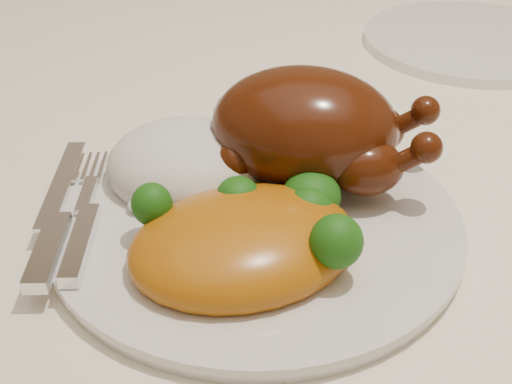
{
  "coord_description": "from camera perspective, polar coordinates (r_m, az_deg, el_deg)",
  "views": [
    {
      "loc": [
        -0.14,
        -0.55,
        1.06
      ],
      "look_at": [
        -0.09,
        -0.15,
        0.8
      ],
      "focal_mm": 50.0,
      "sensor_mm": 36.0,
      "label": 1
    }
  ],
  "objects": [
    {
      "name": "dining_table",
      "position": [
        0.69,
        6.02,
        -1.93
      ],
      "size": [
        1.6,
        0.9,
        0.76
      ],
      "color": "brown",
      "rests_on": "floor"
    },
    {
      "name": "tablecloth",
      "position": [
        0.65,
        6.39,
        3.34
      ],
      "size": [
        1.73,
        1.03,
        0.18
      ],
      "color": "white",
      "rests_on": "dining_table"
    },
    {
      "name": "dinner_plate",
      "position": [
        0.49,
        -0.0,
        -2.53
      ],
      "size": [
        0.36,
        0.36,
        0.01
      ],
      "primitive_type": "cylinder",
      "rotation": [
        0.0,
        0.0,
        0.4
      ],
      "color": "silver",
      "rests_on": "tablecloth"
    },
    {
      "name": "side_plate",
      "position": [
        0.83,
        16.85,
        11.54
      ],
      "size": [
        0.26,
        0.26,
        0.01
      ],
      "primitive_type": "cylinder",
      "rotation": [
        0.0,
        0.0,
        -0.1
      ],
      "color": "silver",
      "rests_on": "tablecloth"
    },
    {
      "name": "roast_chicken",
      "position": [
        0.51,
        4.34,
        5.06
      ],
      "size": [
        0.18,
        0.14,
        0.09
      ],
      "rotation": [
        0.0,
        0.0,
        -0.31
      ],
      "color": "#4B1B08",
      "rests_on": "dinner_plate"
    },
    {
      "name": "rice_mound",
      "position": [
        0.52,
        -5.52,
        2.1
      ],
      "size": [
        0.14,
        0.13,
        0.06
      ],
      "rotation": [
        0.0,
        0.0,
        -0.22
      ],
      "color": "white",
      "rests_on": "dinner_plate"
    },
    {
      "name": "mac_and_cheese",
      "position": [
        0.45,
        0.05,
        -3.65
      ],
      "size": [
        0.17,
        0.15,
        0.06
      ],
      "rotation": [
        0.0,
        0.0,
        0.24
      ],
      "color": "#B6680B",
      "rests_on": "dinner_plate"
    },
    {
      "name": "cutlery",
      "position": [
        0.49,
        -14.89,
        -2.52
      ],
      "size": [
        0.04,
        0.18,
        0.01
      ],
      "rotation": [
        0.0,
        0.0,
        -0.11
      ],
      "color": "silver",
      "rests_on": "dinner_plate"
    }
  ]
}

